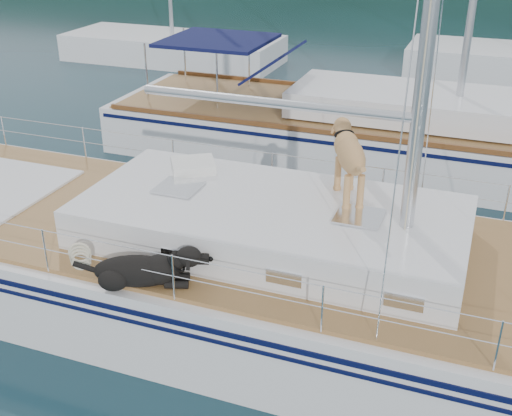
% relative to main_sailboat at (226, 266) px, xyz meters
% --- Properties ---
extents(ground, '(120.00, 120.00, 0.00)m').
position_rel_main_sailboat_xyz_m(ground, '(-0.10, 0.00, -0.68)').
color(ground, black).
rests_on(ground, ground).
extents(main_sailboat, '(12.00, 3.99, 14.01)m').
position_rel_main_sailboat_xyz_m(main_sailboat, '(0.00, 0.00, 0.00)').
color(main_sailboat, silver).
rests_on(main_sailboat, ground).
extents(neighbor_sailboat, '(11.00, 3.50, 13.30)m').
position_rel_main_sailboat_xyz_m(neighbor_sailboat, '(0.33, 6.62, -0.05)').
color(neighbor_sailboat, silver).
rests_on(neighbor_sailboat, ground).
extents(bg_boat_west, '(8.00, 3.00, 11.65)m').
position_rel_main_sailboat_xyz_m(bg_boat_west, '(-8.10, 14.00, -0.23)').
color(bg_boat_west, silver).
rests_on(bg_boat_west, ground).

